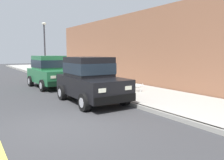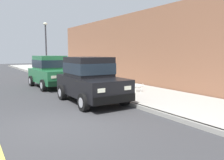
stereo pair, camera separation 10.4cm
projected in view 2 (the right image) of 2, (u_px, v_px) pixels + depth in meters
ground_plane at (58, 126)px, 6.27m from camera, size 80.00×80.00×0.00m
curb at (144, 108)px, 7.98m from camera, size 0.16×64.00×0.14m
sidewalk at (178, 102)px, 8.95m from camera, size 3.60×64.00×0.14m
car_black_hatchback at (90, 79)px, 9.23m from camera, size 2.02×3.84×1.88m
car_green_hatchback at (51, 71)px, 13.28m from camera, size 2.05×3.86×1.88m
dog_white at (137, 86)px, 10.99m from camera, size 0.67×0.46×0.49m
street_lamp at (46, 43)px, 18.61m from camera, size 0.36×0.36×4.42m
building_facade at (127, 49)px, 15.09m from camera, size 0.50×20.00×4.58m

